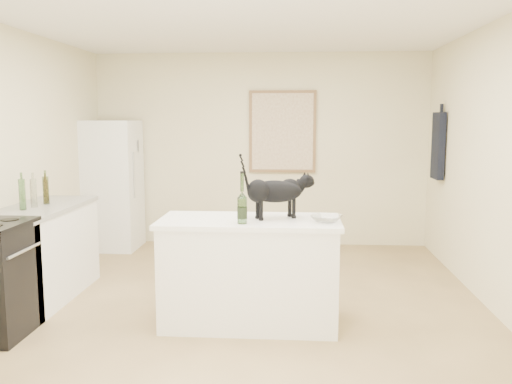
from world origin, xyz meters
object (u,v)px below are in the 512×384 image
(glass_bowl, at_px, (327,219))
(wine_bottle, at_px, (242,201))
(fridge, at_px, (112,185))
(black_cat, at_px, (275,194))

(glass_bowl, bearing_deg, wine_bottle, -172.39)
(fridge, xyz_separation_m, wine_bottle, (2.01, -2.75, 0.23))
(wine_bottle, height_order, glass_bowl, wine_bottle)
(fridge, bearing_deg, glass_bowl, -44.74)
(fridge, relative_size, black_cat, 2.92)
(glass_bowl, bearing_deg, fridge, 135.26)
(fridge, xyz_separation_m, glass_bowl, (2.68, -2.66, 0.08))
(black_cat, bearing_deg, fridge, 107.79)
(wine_bottle, relative_size, glass_bowl, 1.51)
(fridge, height_order, black_cat, fridge)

